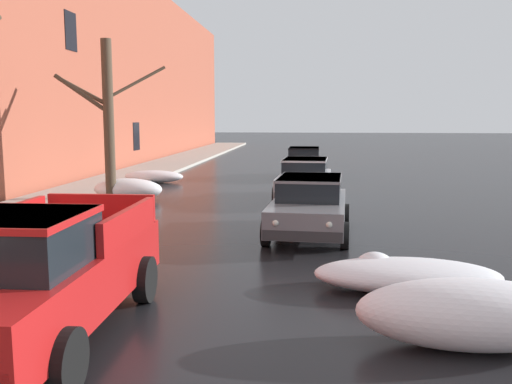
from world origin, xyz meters
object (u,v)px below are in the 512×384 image
(sedan_grey_parked_kerbside_close, at_px, (309,205))
(sedan_black_parked_far_down_block, at_px, (304,162))
(sedan_silver_parked_kerbside_mid, at_px, (305,178))
(bare_tree_mid_block, at_px, (107,117))
(pickup_truck_red_approaching_near_lane, at_px, (33,274))

(sedan_grey_parked_kerbside_close, relative_size, sedan_black_parked_far_down_block, 1.06)
(sedan_grey_parked_kerbside_close, bearing_deg, sedan_silver_parked_kerbside_mid, 91.84)
(sedan_silver_parked_kerbside_mid, bearing_deg, bare_tree_mid_block, -171.01)
(sedan_silver_parked_kerbside_mid, bearing_deg, sedan_black_parked_far_down_block, 91.15)
(bare_tree_mid_block, xyz_separation_m, sedan_black_parked_far_down_block, (6.50, 8.03, -2.10))
(pickup_truck_red_approaching_near_lane, bearing_deg, sedan_silver_parked_kerbside_mid, 75.31)
(pickup_truck_red_approaching_near_lane, xyz_separation_m, sedan_black_parked_far_down_block, (3.15, 19.55, -0.13))
(pickup_truck_red_approaching_near_lane, xyz_separation_m, sedan_grey_parked_kerbside_close, (3.48, 6.77, -0.13))
(sedan_black_parked_far_down_block, bearing_deg, bare_tree_mid_block, -128.98)
(sedan_grey_parked_kerbside_close, xyz_separation_m, sedan_black_parked_far_down_block, (-0.33, 12.77, -0.00))
(pickup_truck_red_approaching_near_lane, height_order, sedan_grey_parked_kerbside_close, pickup_truck_red_approaching_near_lane)
(bare_tree_mid_block, distance_m, sedan_silver_parked_kerbside_mid, 7.04)
(pickup_truck_red_approaching_near_lane, xyz_separation_m, sedan_silver_parked_kerbside_mid, (3.29, 12.57, -0.13))
(sedan_silver_parked_kerbside_mid, xyz_separation_m, sedan_black_parked_far_down_block, (-0.14, 6.98, -0.00))
(sedan_grey_parked_kerbside_close, bearing_deg, pickup_truck_red_approaching_near_lane, -117.19)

